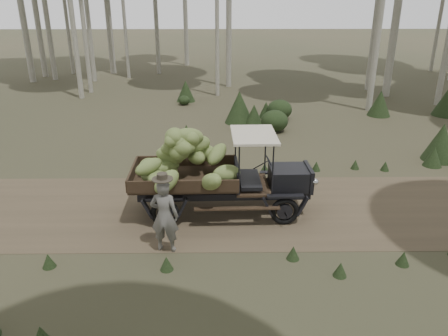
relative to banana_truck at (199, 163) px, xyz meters
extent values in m
plane|color=#473D2B|center=(2.10, 0.13, -1.30)|extent=(120.00, 120.00, 0.00)
cube|color=brown|center=(2.10, 0.13, -1.30)|extent=(70.00, 4.00, 0.01)
cube|color=black|center=(2.16, 0.06, -0.41)|extent=(0.92, 0.87, 0.49)
cube|color=black|center=(2.65, 0.07, -0.41)|extent=(0.11, 0.90, 0.56)
cube|color=black|center=(0.90, 0.03, -0.32)|extent=(0.10, 1.26, 0.49)
cube|color=#38281C|center=(-0.35, 0.00, -0.41)|extent=(2.55, 1.68, 0.07)
cube|color=#38281C|center=(-0.37, 0.80, -0.24)|extent=(2.51, 0.12, 0.29)
cube|color=#38281C|center=(-0.33, -0.81, -0.24)|extent=(2.51, 0.12, 0.29)
cube|color=#38281C|center=(-1.61, -0.04, -0.24)|extent=(0.09, 1.62, 0.29)
cube|color=beige|center=(1.29, 0.04, 0.69)|extent=(1.07, 1.55, 0.05)
cube|color=black|center=(0.58, 0.36, -0.75)|extent=(4.13, 0.19, 0.16)
cube|color=black|center=(0.60, -0.32, -0.75)|extent=(4.13, 0.19, 0.16)
torus|color=black|center=(1.96, 0.77, -0.96)|extent=(0.68, 0.14, 0.68)
torus|color=black|center=(2.00, -0.66, -0.96)|extent=(0.68, 0.14, 0.68)
torus|color=black|center=(-0.82, 0.70, -0.96)|extent=(0.68, 0.14, 0.68)
torus|color=black|center=(-0.78, -0.73, -0.96)|extent=(0.68, 0.14, 0.68)
sphere|color=beige|center=(2.71, 0.48, -0.36)|extent=(0.16, 0.16, 0.16)
sphere|color=beige|center=(2.73, -0.33, -0.36)|extent=(0.16, 0.16, 0.16)
ellipsoid|color=olive|center=(-0.79, 0.03, -0.12)|extent=(0.76, 0.70, 0.38)
ellipsoid|color=olive|center=(0.42, 0.33, 0.11)|extent=(0.73, 0.91, 0.61)
ellipsoid|color=olive|center=(-0.44, -0.07, 0.35)|extent=(0.82, 0.80, 0.63)
ellipsoid|color=olive|center=(-0.43, 0.03, 0.57)|extent=(0.46, 0.77, 0.59)
ellipsoid|color=olive|center=(-0.88, 0.09, -0.15)|extent=(0.82, 0.44, 0.61)
ellipsoid|color=olive|center=(-0.72, 0.21, 0.12)|extent=(0.86, 0.65, 0.50)
ellipsoid|color=olive|center=(-0.42, -0.10, 0.42)|extent=(0.83, 0.80, 0.54)
ellipsoid|color=olive|center=(-0.57, -0.05, 0.63)|extent=(0.66, 0.75, 0.45)
ellipsoid|color=olive|center=(-0.92, 0.20, -0.22)|extent=(0.84, 0.73, 0.63)
ellipsoid|color=olive|center=(-1.12, -0.52, 0.12)|extent=(0.78, 0.74, 0.45)
ellipsoid|color=olive|center=(-0.02, 0.28, 0.39)|extent=(0.76, 0.77, 0.41)
ellipsoid|color=olive|center=(-0.23, 0.06, 0.65)|extent=(0.89, 0.71, 0.53)
ellipsoid|color=olive|center=(-0.99, -0.44, -0.18)|extent=(0.50, 0.85, 0.52)
ellipsoid|color=olive|center=(-0.07, 0.48, 0.09)|extent=(0.53, 0.79, 0.57)
ellipsoid|color=olive|center=(-0.63, 0.06, 0.37)|extent=(0.70, 0.58, 0.38)
ellipsoid|color=olive|center=(-0.57, 0.02, 0.64)|extent=(0.50, 0.76, 0.62)
ellipsoid|color=olive|center=(0.64, -0.39, -0.12)|extent=(0.88, 0.77, 0.51)
ellipsoid|color=olive|center=(0.15, 0.47, 0.09)|extent=(0.92, 0.67, 0.60)
ellipsoid|color=olive|center=(-0.20, 0.31, 0.43)|extent=(0.91, 0.88, 0.68)
ellipsoid|color=olive|center=(-0.34, 0.09, 0.60)|extent=(0.81, 0.62, 0.58)
ellipsoid|color=olive|center=(-1.02, -0.49, -0.16)|extent=(0.78, 0.54, 0.52)
ellipsoid|color=olive|center=(-0.08, 0.16, 0.10)|extent=(0.63, 0.66, 0.37)
ellipsoid|color=olive|center=(-0.29, 0.00, 0.43)|extent=(0.56, 0.69, 0.41)
ellipsoid|color=olive|center=(-0.19, 0.08, 0.58)|extent=(0.50, 0.82, 0.59)
ellipsoid|color=olive|center=(-1.26, 0.23, -0.14)|extent=(0.57, 0.83, 0.53)
ellipsoid|color=olive|center=(-0.69, -0.87, -0.10)|extent=(0.85, 0.81, 0.68)
ellipsoid|color=olive|center=(0.30, -0.84, -0.12)|extent=(0.74, 0.81, 0.63)
imported|color=#625F5A|center=(-0.66, -1.74, -0.49)|extent=(0.64, 0.47, 1.62)
cylinder|color=#373126|center=(-0.66, -1.74, 0.34)|extent=(0.49, 0.49, 0.02)
cylinder|color=#373126|center=(-0.66, -1.74, 0.39)|extent=(0.25, 0.25, 0.13)
ellipsoid|color=#233319|center=(2.65, 6.77, -0.87)|extent=(1.06, 1.06, 0.85)
cone|color=#233319|center=(-1.19, 12.01, -0.78)|extent=(0.94, 0.94, 1.04)
cone|color=#233319|center=(1.32, 8.08, -0.63)|extent=(1.21, 1.21, 1.34)
cone|color=#233319|center=(2.53, 8.86, -0.95)|extent=(0.64, 0.64, 0.71)
cone|color=#233319|center=(-0.68, 5.16, -0.92)|extent=(0.68, 0.68, 0.76)
cone|color=#233319|center=(7.19, 3.02, -0.98)|extent=(0.58, 0.58, 0.64)
cone|color=#233319|center=(7.65, 3.57, -0.69)|extent=(1.10, 1.10, 1.22)
cone|color=#233319|center=(7.59, 9.13, -0.74)|extent=(1.01, 1.01, 1.12)
cone|color=#233319|center=(1.91, 7.71, -0.87)|extent=(0.78, 0.78, 0.87)
ellipsoid|color=#233319|center=(3.08, 8.56, -0.87)|extent=(1.06, 1.06, 0.85)
cone|color=#233319|center=(10.60, 9.12, -0.62)|extent=(1.23, 1.23, 1.36)
ellipsoid|color=#233319|center=(-1.22, 11.25, -1.07)|extent=(0.56, 0.56, 0.45)
cone|color=#233319|center=(-0.57, -2.45, -1.15)|extent=(0.27, 0.27, 0.30)
cone|color=#233319|center=(1.98, -2.11, -1.15)|extent=(0.27, 0.27, 0.30)
cone|color=#233319|center=(3.45, 2.68, -1.15)|extent=(0.27, 0.27, 0.30)
cone|color=#233319|center=(-2.92, -2.33, -1.15)|extent=(0.27, 0.27, 0.30)
cone|color=#233319|center=(1.86, 2.57, -1.15)|extent=(0.27, 0.27, 0.30)
cone|color=#233319|center=(2.79, -2.70, -1.15)|extent=(0.27, 0.27, 0.30)
cone|color=#233319|center=(4.69, 2.81, -1.15)|extent=(0.27, 0.27, 0.30)
cone|color=#233319|center=(4.15, -2.34, -1.15)|extent=(0.27, 0.27, 0.30)
cone|color=#233319|center=(5.57, 2.66, -1.15)|extent=(0.27, 0.27, 0.30)
camera|label=1|loc=(0.47, -9.71, 3.77)|focal=35.00mm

